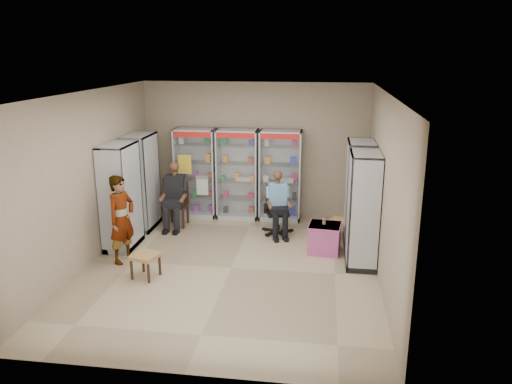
# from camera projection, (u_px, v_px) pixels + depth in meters

# --- Properties ---
(floor) EXTENTS (6.00, 6.00, 0.00)m
(floor) POSITION_uv_depth(u_px,v_px,m) (231.00, 268.00, 8.69)
(floor) COLOR tan
(floor) RESTS_ON ground
(room_shell) EXTENTS (5.02, 6.02, 3.01)m
(room_shell) POSITION_uv_depth(u_px,v_px,m) (230.00, 157.00, 8.15)
(room_shell) COLOR tan
(room_shell) RESTS_ON ground
(cabinet_back_left) EXTENTS (0.90, 0.50, 2.00)m
(cabinet_back_left) POSITION_uv_depth(u_px,v_px,m) (196.00, 173.00, 11.19)
(cabinet_back_left) COLOR #A0A4A7
(cabinet_back_left) RESTS_ON floor
(cabinet_back_mid) EXTENTS (0.90, 0.50, 2.00)m
(cabinet_back_mid) POSITION_uv_depth(u_px,v_px,m) (238.00, 174.00, 11.06)
(cabinet_back_mid) COLOR #A0A3A7
(cabinet_back_mid) RESTS_ON floor
(cabinet_back_right) EXTENTS (0.90, 0.50, 2.00)m
(cabinet_back_right) POSITION_uv_depth(u_px,v_px,m) (280.00, 176.00, 10.94)
(cabinet_back_right) COLOR silver
(cabinet_back_right) RESTS_ON floor
(cabinet_right_far) EXTENTS (0.90, 0.50, 2.00)m
(cabinet_right_far) POSITION_uv_depth(u_px,v_px,m) (359.00, 193.00, 9.65)
(cabinet_right_far) COLOR #B3B5BB
(cabinet_right_far) RESTS_ON floor
(cabinet_right_near) EXTENTS (0.90, 0.50, 2.00)m
(cabinet_right_near) POSITION_uv_depth(u_px,v_px,m) (363.00, 210.00, 8.60)
(cabinet_right_near) COLOR #ACADB3
(cabinet_right_near) RESTS_ON floor
(cabinet_left_far) EXTENTS (0.90, 0.50, 2.00)m
(cabinet_left_far) POSITION_uv_depth(u_px,v_px,m) (142.00, 182.00, 10.42)
(cabinet_left_far) COLOR #A4A5AB
(cabinet_left_far) RESTS_ON floor
(cabinet_left_near) EXTENTS (0.90, 0.50, 2.00)m
(cabinet_left_near) POSITION_uv_depth(u_px,v_px,m) (121.00, 197.00, 9.38)
(cabinet_left_near) COLOR #A7A9AE
(cabinet_left_near) RESTS_ON floor
(wooden_chair) EXTENTS (0.42, 0.42, 0.94)m
(wooden_chair) POSITION_uv_depth(u_px,v_px,m) (177.00, 205.00, 10.67)
(wooden_chair) COLOR black
(wooden_chair) RESTS_ON floor
(seated_customer) EXTENTS (0.44, 0.60, 1.34)m
(seated_customer) POSITION_uv_depth(u_px,v_px,m) (176.00, 196.00, 10.57)
(seated_customer) COLOR black
(seated_customer) RESTS_ON floor
(office_chair) EXTENTS (0.67, 0.67, 0.99)m
(office_chair) POSITION_uv_depth(u_px,v_px,m) (277.00, 210.00, 10.22)
(office_chair) COLOR black
(office_chair) RESTS_ON floor
(seated_shopkeeper) EXTENTS (0.56, 0.67, 1.26)m
(seated_shopkeeper) POSITION_uv_depth(u_px,v_px,m) (277.00, 205.00, 10.13)
(seated_shopkeeper) COLOR #7AADF1
(seated_shopkeeper) RESTS_ON floor
(pink_trunk) EXTENTS (0.61, 0.60, 0.54)m
(pink_trunk) POSITION_uv_depth(u_px,v_px,m) (324.00, 238.00, 9.31)
(pink_trunk) COLOR #B84999
(pink_trunk) RESTS_ON floor
(tea_glass) EXTENTS (0.07, 0.07, 0.10)m
(tea_glass) POSITION_uv_depth(u_px,v_px,m) (324.00, 221.00, 9.25)
(tea_glass) COLOR #531B07
(tea_glass) RESTS_ON pink_trunk
(woven_stool_a) EXTENTS (0.53, 0.53, 0.41)m
(woven_stool_a) POSITION_uv_depth(u_px,v_px,m) (340.00, 230.00, 9.96)
(woven_stool_a) COLOR #B18D4A
(woven_stool_a) RESTS_ON floor
(woven_stool_b) EXTENTS (0.50, 0.50, 0.41)m
(woven_stool_b) POSITION_uv_depth(u_px,v_px,m) (146.00, 266.00, 8.28)
(woven_stool_b) COLOR olive
(woven_stool_b) RESTS_ON floor
(standing_man) EXTENTS (0.56, 0.68, 1.59)m
(standing_man) POSITION_uv_depth(u_px,v_px,m) (122.00, 219.00, 8.75)
(standing_man) COLOR gray
(standing_man) RESTS_ON floor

